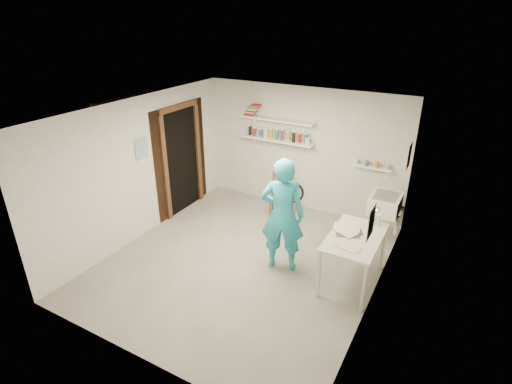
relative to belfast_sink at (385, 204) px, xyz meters
The scene contains 27 objects.
floor 2.54m from the belfast_sink, 135.83° to the right, with size 4.00×4.50×0.02m, color slate.
ceiling 2.98m from the belfast_sink, 135.83° to the right, with size 4.00×4.50×0.02m, color silver.
wall_back 1.90m from the belfast_sink, 162.26° to the left, with size 4.00×0.02×2.40m, color silver.
wall_front 4.36m from the belfast_sink, 113.84° to the right, with size 4.00×0.02×2.40m, color silver.
wall_left 4.16m from the belfast_sink, 155.67° to the right, with size 0.02×4.50×2.40m, color silver.
wall_right 1.79m from the belfast_sink, 81.30° to the right, with size 0.02×4.50×2.40m, color silver.
doorway_recess 3.81m from the belfast_sink, behind, with size 0.02×0.90×2.00m, color black.
corridor_box 4.51m from the belfast_sink, behind, with size 1.40×1.50×2.10m, color brown.
door_lintel 4.01m from the belfast_sink, behind, with size 0.06×1.05×0.10m, color brown.
door_jamb_near 3.91m from the belfast_sink, 162.82° to the right, with size 0.06×0.10×2.00m, color brown.
door_jamb_far 3.74m from the belfast_sink, behind, with size 0.06×0.10×2.00m, color brown.
shelf_lower 2.38m from the belfast_sink, 169.18° to the left, with size 1.50×0.22×0.03m, color white.
shelf_upper 2.52m from the belfast_sink, 169.18° to the left, with size 1.50×0.22×0.03m, color white.
ledge_shelf 0.75m from the belfast_sink, 130.40° to the left, with size 0.70×0.14×0.03m, color white.
poster_left 4.17m from the belfast_sink, 156.18° to the right, with size 0.01×0.28×0.36m, color #334C7F.
poster_right_a 0.89m from the belfast_sink, 22.79° to the left, with size 0.01×0.34×0.42m, color #995933.
poster_right_b 2.40m from the belfast_sink, 83.96° to the right, with size 0.01×0.30×0.38m, color #3F724C.
belfast_sink is the anchor object (origin of this frame).
man 1.94m from the belfast_sink, 127.54° to the right, with size 0.65×0.43×1.79m, color #26A7BE.
wall_clock 1.80m from the belfast_sink, 130.11° to the right, with size 0.32×0.32×0.04m, color beige.
wooden_chair 1.96m from the belfast_sink, behind, with size 0.40×0.38×0.85m, color brown.
work_table 1.44m from the belfast_sink, 94.47° to the right, with size 0.70×1.16×0.77m, color silver.
desk_lamp 0.99m from the belfast_sink, 85.05° to the right, with size 0.15×0.15×0.15m, color white.
spray_cans 2.41m from the belfast_sink, 169.18° to the left, with size 1.34×0.06×0.17m.
book_stack 3.05m from the belfast_sink, behind, with size 0.32×0.14×0.22m.
ledge_pots 0.78m from the belfast_sink, 130.40° to the left, with size 0.48×0.07×0.09m.
papers 1.41m from the belfast_sink, 94.47° to the right, with size 0.30×0.22×0.02m.
Camera 1 is at (2.74, -4.57, 3.66)m, focal length 28.00 mm.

